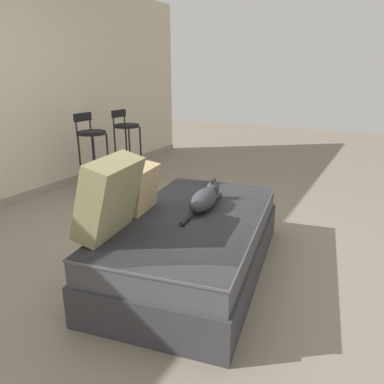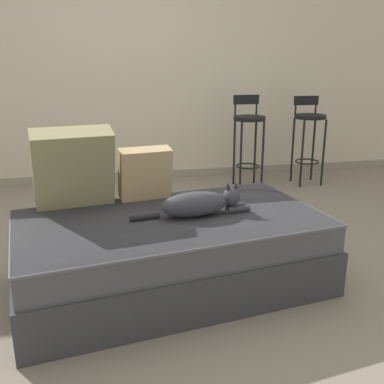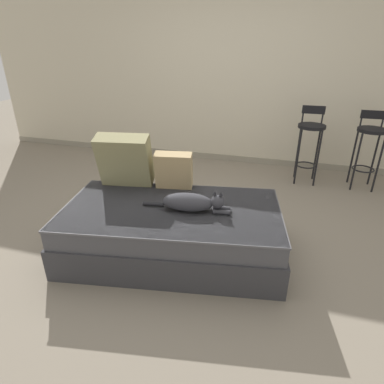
{
  "view_description": "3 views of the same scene",
  "coord_description": "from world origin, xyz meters",
  "px_view_note": "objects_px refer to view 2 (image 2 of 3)",
  "views": [
    {
      "loc": [
        -2.3,
        -1.61,
        1.48
      ],
      "look_at": [
        0.15,
        -0.3,
        0.58
      ],
      "focal_mm": 35.0,
      "sensor_mm": 36.0,
      "label": 1
    },
    {
      "loc": [
        -0.39,
        -2.91,
        1.38
      ],
      "look_at": [
        0.15,
        -0.3,
        0.58
      ],
      "focal_mm": 42.0,
      "sensor_mm": 36.0,
      "label": 2
    },
    {
      "loc": [
        0.83,
        -2.65,
        1.72
      ],
      "look_at": [
        0.15,
        -0.3,
        0.58
      ],
      "focal_mm": 30.0,
      "sensor_mm": 36.0,
      "label": 3
    }
  ],
  "objects_px": {
    "couch": "(171,251)",
    "throw_pillow_corner": "(73,168)",
    "bar_stool_by_doorway": "(309,129)",
    "throw_pillow_middle": "(145,173)",
    "cat": "(199,203)",
    "bar_stool_near_window": "(249,130)"
  },
  "relations": [
    {
      "from": "couch",
      "to": "throw_pillow_corner",
      "type": "relative_size",
      "value": 3.74
    },
    {
      "from": "bar_stool_by_doorway",
      "to": "throw_pillow_corner",
      "type": "bearing_deg",
      "value": -144.39
    },
    {
      "from": "throw_pillow_corner",
      "to": "throw_pillow_middle",
      "type": "distance_m",
      "value": 0.47
    },
    {
      "from": "throw_pillow_corner",
      "to": "throw_pillow_middle",
      "type": "bearing_deg",
      "value": 9.29
    },
    {
      "from": "bar_stool_by_doorway",
      "to": "throw_pillow_middle",
      "type": "bearing_deg",
      "value": -139.86
    },
    {
      "from": "cat",
      "to": "bar_stool_near_window",
      "type": "bearing_deg",
      "value": 64.14
    },
    {
      "from": "couch",
      "to": "bar_stool_by_doorway",
      "type": "relative_size",
      "value": 2.06
    },
    {
      "from": "throw_pillow_middle",
      "to": "bar_stool_near_window",
      "type": "height_order",
      "value": "bar_stool_near_window"
    },
    {
      "from": "throw_pillow_middle",
      "to": "cat",
      "type": "height_order",
      "value": "throw_pillow_middle"
    },
    {
      "from": "throw_pillow_corner",
      "to": "bar_stool_by_doorway",
      "type": "height_order",
      "value": "throw_pillow_corner"
    },
    {
      "from": "throw_pillow_middle",
      "to": "bar_stool_by_doorway",
      "type": "relative_size",
      "value": 0.38
    },
    {
      "from": "throw_pillow_middle",
      "to": "cat",
      "type": "bearing_deg",
      "value": -53.71
    },
    {
      "from": "bar_stool_by_doorway",
      "to": "couch",
      "type": "bearing_deg",
      "value": -132.25
    },
    {
      "from": "couch",
      "to": "throw_pillow_middle",
      "type": "xyz_separation_m",
      "value": [
        -0.11,
        0.39,
        0.4
      ]
    },
    {
      "from": "bar_stool_near_window",
      "to": "bar_stool_by_doorway",
      "type": "relative_size",
      "value": 1.02
    },
    {
      "from": "cat",
      "to": "bar_stool_by_doorway",
      "type": "xyz_separation_m",
      "value": [
        1.69,
        2.05,
        0.09
      ]
    },
    {
      "from": "throw_pillow_middle",
      "to": "bar_stool_near_window",
      "type": "xyz_separation_m",
      "value": [
        1.28,
        1.67,
        -0.01
      ]
    },
    {
      "from": "throw_pillow_corner",
      "to": "cat",
      "type": "bearing_deg",
      "value": -22.96
    },
    {
      "from": "throw_pillow_corner",
      "to": "cat",
      "type": "height_order",
      "value": "throw_pillow_corner"
    },
    {
      "from": "bar_stool_near_window",
      "to": "bar_stool_by_doorway",
      "type": "height_order",
      "value": "bar_stool_near_window"
    },
    {
      "from": "couch",
      "to": "throw_pillow_middle",
      "type": "bearing_deg",
      "value": 105.85
    },
    {
      "from": "throw_pillow_corner",
      "to": "cat",
      "type": "relative_size",
      "value": 0.71
    }
  ]
}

